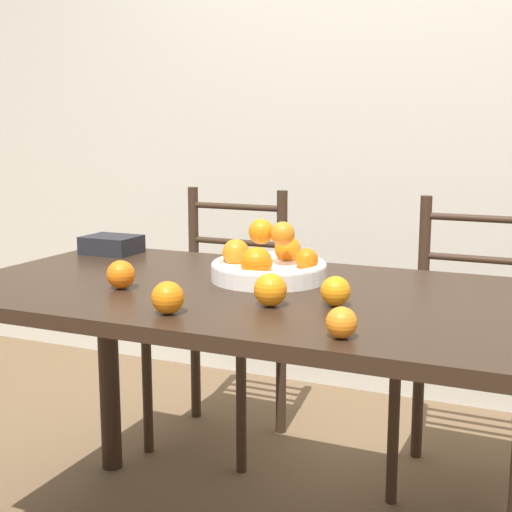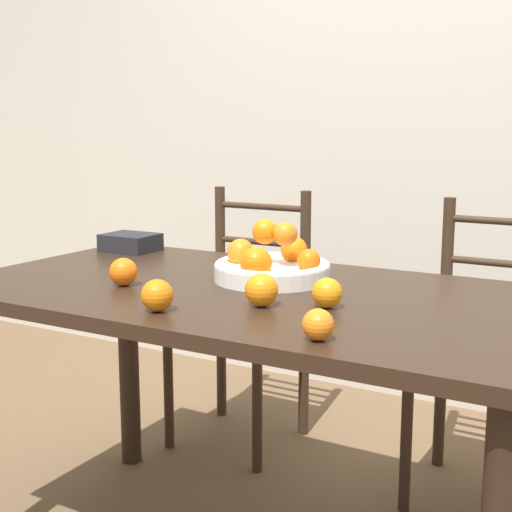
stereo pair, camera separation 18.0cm
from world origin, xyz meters
name	(u,v)px [view 2 (the right image)]	position (x,y,z in m)	size (l,w,h in m)	color
wall_back	(427,99)	(0.00, 1.45, 1.30)	(8.00, 0.06, 2.60)	beige
dining_table	(251,331)	(0.00, 0.00, 0.67)	(1.55, 0.83, 0.78)	black
fruit_bowl	(273,265)	(0.00, 0.11, 0.82)	(0.31, 0.31, 0.16)	white
orange_loose_0	(261,290)	(0.11, -0.15, 0.82)	(0.08, 0.08, 0.08)	orange
orange_loose_1	(123,272)	(-0.30, -0.14, 0.82)	(0.07, 0.07, 0.07)	orange
orange_loose_2	(157,295)	(-0.06, -0.30, 0.82)	(0.07, 0.07, 0.07)	orange
orange_loose_3	(327,293)	(0.25, -0.09, 0.81)	(0.07, 0.07, 0.07)	orange
orange_loose_4	(318,325)	(0.34, -0.33, 0.81)	(0.06, 0.06, 0.06)	orange
chair_left	(243,320)	(-0.45, 0.71, 0.47)	(0.42, 0.40, 0.95)	#382619
chair_right	(490,358)	(0.46, 0.71, 0.47)	(0.43, 0.41, 0.95)	#382619
book_stack	(131,242)	(-0.63, 0.29, 0.81)	(0.17, 0.14, 0.06)	#232328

